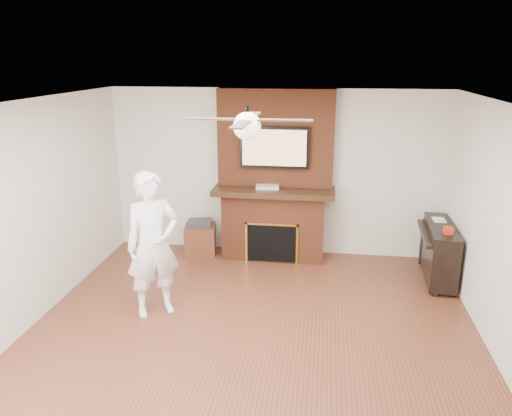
# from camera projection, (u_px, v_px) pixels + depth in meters

# --- Properties ---
(room_shell) EXTENTS (5.36, 5.86, 2.86)m
(room_shell) POSITION_uv_depth(u_px,v_px,m) (248.00, 235.00, 4.92)
(room_shell) COLOR #572B19
(room_shell) RESTS_ON ground
(fireplace) EXTENTS (1.78, 0.64, 2.50)m
(fireplace) POSITION_uv_depth(u_px,v_px,m) (274.00, 193.00, 7.41)
(fireplace) COLOR brown
(fireplace) RESTS_ON ground
(tv) EXTENTS (1.00, 0.08, 0.60)m
(tv) POSITION_uv_depth(u_px,v_px,m) (274.00, 147.00, 7.17)
(tv) COLOR black
(tv) RESTS_ON fireplace
(ceiling_fan) EXTENTS (1.21, 1.21, 0.31)m
(ceiling_fan) POSITION_uv_depth(u_px,v_px,m) (247.00, 125.00, 4.61)
(ceiling_fan) COLOR black
(ceiling_fan) RESTS_ON room_shell
(person) EXTENTS (0.76, 0.70, 1.72)m
(person) POSITION_uv_depth(u_px,v_px,m) (153.00, 245.00, 5.74)
(person) COLOR white
(person) RESTS_ON ground
(side_table) EXTENTS (0.53, 0.53, 0.53)m
(side_table) POSITION_uv_depth(u_px,v_px,m) (200.00, 238.00, 7.72)
(side_table) COLOR #5A2E19
(side_table) RESTS_ON ground
(piano) EXTENTS (0.51, 1.20, 0.86)m
(piano) POSITION_uv_depth(u_px,v_px,m) (439.00, 251.00, 6.75)
(piano) COLOR black
(piano) RESTS_ON ground
(cable_box) EXTENTS (0.35, 0.23, 0.05)m
(cable_box) POSITION_uv_depth(u_px,v_px,m) (267.00, 187.00, 7.30)
(cable_box) COLOR silver
(cable_box) RESTS_ON fireplace
(candle_orange) EXTENTS (0.06, 0.06, 0.13)m
(candle_orange) POSITION_uv_depth(u_px,v_px,m) (266.00, 257.00, 7.45)
(candle_orange) COLOR orange
(candle_orange) RESTS_ON ground
(candle_green) EXTENTS (0.06, 0.06, 0.08)m
(candle_green) POSITION_uv_depth(u_px,v_px,m) (271.00, 258.00, 7.48)
(candle_green) COLOR #3F7F32
(candle_green) RESTS_ON ground
(candle_cream) EXTENTS (0.09, 0.09, 0.11)m
(candle_cream) POSITION_uv_depth(u_px,v_px,m) (280.00, 258.00, 7.44)
(candle_cream) COLOR beige
(candle_cream) RESTS_ON ground
(candle_blue) EXTENTS (0.06, 0.06, 0.09)m
(candle_blue) POSITION_uv_depth(u_px,v_px,m) (287.00, 259.00, 7.43)
(candle_blue) COLOR #306492
(candle_blue) RESTS_ON ground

